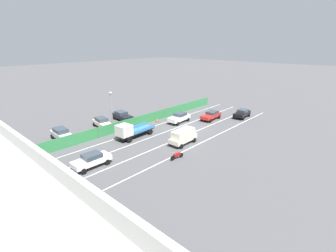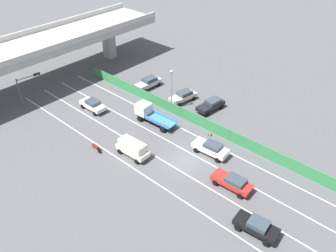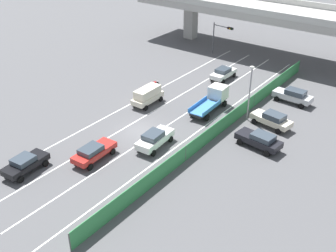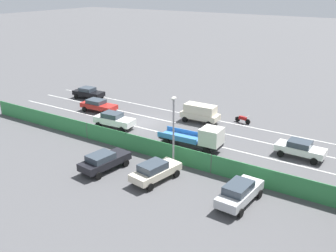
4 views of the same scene
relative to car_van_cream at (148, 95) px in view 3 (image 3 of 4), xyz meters
The scene contains 20 objects.
ground_plane 6.56m from the car_van_cream, 58.15° to the right, with size 300.00×300.00×0.00m, color #4C4C4F.
lane_line_left_edge 2.05m from the car_van_cream, behind, with size 0.14×46.52×0.01m, color silver.
lane_line_mid_left 2.09m from the car_van_cream, ahead, with size 0.14×46.52×0.01m, color silver.
lane_line_mid_right 5.23m from the car_van_cream, ahead, with size 0.14×46.52×0.01m, color silver.
lane_line_right_edge 8.55m from the car_van_cream, ahead, with size 0.14×46.52×0.01m, color silver.
elevated_overpass 25.79m from the car_van_cream, 82.26° to the left, with size 44.24×9.43×7.96m.
green_fence 10.58m from the car_van_cream, ahead, with size 0.10×42.62×1.68m.
car_van_cream is the anchor object (origin of this frame).
car_sedan_white 9.70m from the car_van_cream, 46.57° to the right, with size 2.21×4.67×1.69m.
car_sedan_red 12.79m from the car_van_cream, 74.14° to the right, with size 2.14×4.68×1.51m.
car_sedan_black 17.37m from the car_van_cream, 90.16° to the right, with size 2.32×4.44×1.55m.
car_hatchback_white 12.64m from the car_van_cream, 74.68° to the left, with size 2.00×4.39×1.59m.
flatbed_truck_blue 7.87m from the car_van_cream, 29.42° to the left, with size 2.42×6.33×2.40m.
motorcycle 4.88m from the car_van_cream, 120.48° to the left, with size 0.60×1.94×0.93m.
parked_sedan_dark 15.10m from the car_van_cream, ahead, with size 4.75×2.44×1.61m.
parked_sedan_cream 14.75m from the car_van_cream, 14.72° to the left, with size 4.70×2.51×1.65m.
parked_wagon_silver 17.53m from the car_van_cream, 38.07° to the left, with size 4.72×2.13×1.73m.
traffic_light 20.52m from the car_van_cream, 95.76° to the left, with size 3.62×0.73×4.89m.
street_lamp 12.26m from the car_van_cream, 17.79° to the left, with size 0.60×0.36×6.35m.
traffic_cone 10.94m from the car_van_cream, 25.49° to the right, with size 0.47×0.47×0.69m.
Camera 3 is at (25.23, -28.70, 21.92)m, focal length 43.97 mm.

